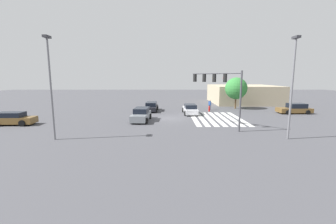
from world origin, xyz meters
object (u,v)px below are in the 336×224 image
pedestrian (210,104)px  street_light_pole_b (50,79)px  tree_corner_a (236,88)px  car_3 (295,109)px  car_0 (151,107)px  fire_hydrant (209,109)px  car_4 (13,119)px  street_light_pole_a (293,79)px  traffic_signal_mast (220,85)px  car_1 (141,115)px  car_2 (190,109)px

pedestrian → street_light_pole_b: bearing=-1.4°
street_light_pole_b → tree_corner_a: street_light_pole_b is taller
car_3 → street_light_pole_b: bearing=24.9°
car_0 → street_light_pole_b: bearing=-22.2°
fire_hydrant → car_4: bearing=112.6°
car_0 → pedestrian: 9.38m
car_4 → street_light_pole_a: street_light_pole_a is taller
car_4 → street_light_pole_a: bearing=-13.1°
street_light_pole_a → street_light_pole_b: 20.06m
tree_corner_a → street_light_pole_b: bearing=131.8°
traffic_signal_mast → pedestrian: (12.71, -1.37, -3.56)m
traffic_signal_mast → street_light_pole_a: bearing=-175.3°
car_1 → street_light_pole_b: size_ratio=0.57×
street_light_pole_a → car_2: bearing=28.5°
pedestrian → fire_hydrant: size_ratio=1.94×
traffic_signal_mast → tree_corner_a: size_ratio=1.13×
traffic_signal_mast → car_0: (11.87, 7.97, -3.82)m
car_3 → tree_corner_a: 9.18m
street_light_pole_a → car_0: bearing=38.8°
traffic_signal_mast → fire_hydrant: (11.33, -1.05, -4.06)m
car_1 → car_3: (5.55, -21.87, -0.06)m
car_0 → traffic_signal_mast: bearing=35.1°
traffic_signal_mast → pedestrian: bearing=-51.1°
traffic_signal_mast → car_4: 22.98m
car_2 → car_0: bearing=61.5°
pedestrian → street_light_pole_b: street_light_pole_b is taller
street_light_pole_a → street_light_pole_b: street_light_pole_b is taller
traffic_signal_mast → car_4: bearing=41.3°
traffic_signal_mast → car_0: traffic_signal_mast is taller
car_3 → street_light_pole_b: size_ratio=0.55×
pedestrian → tree_corner_a: (1.63, -4.62, 2.48)m
street_light_pole_a → tree_corner_a: bearing=-3.0°
car_0 → car_1: (-7.98, 0.64, 0.08)m
car_3 → car_0: bearing=-7.8°
car_2 → car_3: (0.50, -15.40, 0.00)m
fire_hydrant → car_2: bearing=126.7°
car_4 → pedestrian: pedestrian is taller
car_2 → street_light_pole_a: 15.67m
car_1 → fire_hydrant: bearing=131.2°
street_light_pole_b → tree_corner_a: size_ratio=1.64×
street_light_pole_a → fire_hydrant: 16.75m
car_3 → car_4: 36.76m
traffic_signal_mast → car_3: (9.45, -13.26, -3.80)m
traffic_signal_mast → car_2: traffic_signal_mast is taller
car_3 → tree_corner_a: size_ratio=0.90×
car_2 → pedestrian: (3.76, -3.51, 0.25)m
car_4 → fire_hydrant: car_4 is taller
street_light_pole_a → tree_corner_a: street_light_pole_a is taller
car_0 → car_3: size_ratio=1.04×
car_0 → car_2: (-2.92, -5.82, 0.01)m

